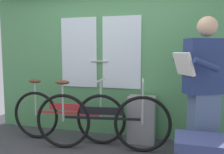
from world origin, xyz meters
TOP-DOWN VIEW (x-y plane):
  - train_door_wall at (-0.01, 1.14)m, footprint 4.08×0.28m
  - bicycle_near_door at (-0.57, 0.66)m, footprint 1.75×0.44m
  - bicycle_leaning_behind at (0.02, 0.49)m, footprint 1.81×0.46m
  - passenger_reading_newspaper at (1.28, 0.45)m, footprint 0.63×0.58m
  - trash_bin_by_wall at (0.50, 0.93)m, footprint 0.39×0.28m

SIDE VIEW (x-z plane):
  - trash_bin_by_wall at x=0.50m, z-range 0.00..0.68m
  - bicycle_near_door at x=-0.57m, z-range -0.08..0.85m
  - bicycle_leaning_behind at x=0.02m, z-range -0.08..0.88m
  - passenger_reading_newspaper at x=1.28m, z-range 0.05..1.76m
  - train_door_wall at x=-0.01m, z-range 0.05..2.34m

